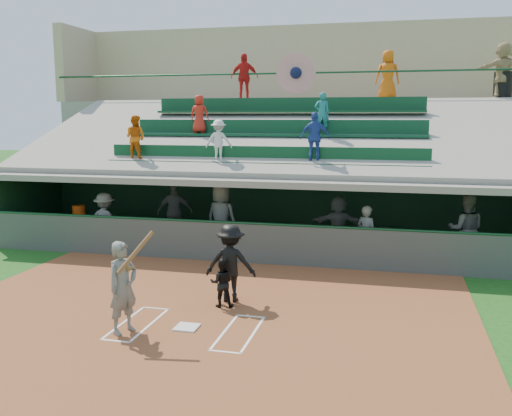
% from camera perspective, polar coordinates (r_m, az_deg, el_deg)
% --- Properties ---
extents(ground, '(100.00, 100.00, 0.00)m').
position_cam_1_polar(ground, '(11.14, -6.93, -11.92)').
color(ground, '#184A14').
rests_on(ground, ground).
extents(dirt_slab, '(11.00, 9.00, 0.02)m').
position_cam_1_polar(dirt_slab, '(11.57, -6.05, -11.02)').
color(dirt_slab, brown).
rests_on(dirt_slab, ground).
extents(home_plate, '(0.43, 0.43, 0.03)m').
position_cam_1_polar(home_plate, '(11.12, -6.93, -11.75)').
color(home_plate, silver).
rests_on(home_plate, dirt_slab).
extents(batters_box_chalk, '(2.65, 1.85, 0.01)m').
position_cam_1_polar(batters_box_chalk, '(11.13, -6.93, -11.81)').
color(batters_box_chalk, white).
rests_on(batters_box_chalk, dirt_slab).
extents(dugout_floor, '(16.00, 3.50, 0.04)m').
position_cam_1_polar(dugout_floor, '(17.34, 0.91, -4.09)').
color(dugout_floor, gray).
rests_on(dugout_floor, ground).
extents(concourse_slab, '(20.00, 3.00, 4.60)m').
position_cam_1_polar(concourse_slab, '(23.57, 4.55, 5.02)').
color(concourse_slab, gray).
rests_on(concourse_slab, ground).
extents(grandstand, '(20.40, 10.40, 7.80)m').
position_cam_1_polar(grandstand, '(20.64, 3.21, 4.33)').
color(grandstand, '#474B47').
rests_on(grandstand, ground).
extents(batter_at_plate, '(0.94, 0.79, 1.95)m').
position_cam_1_polar(batter_at_plate, '(10.85, -13.15, -7.69)').
color(batter_at_plate, '#5C5E59').
rests_on(batter_at_plate, dirt_slab).
extents(catcher, '(0.58, 0.50, 1.03)m').
position_cam_1_polar(catcher, '(12.08, -3.43, -7.47)').
color(catcher, black).
rests_on(catcher, dirt_slab).
extents(home_umpire, '(1.15, 0.73, 1.69)m').
position_cam_1_polar(home_umpire, '(12.36, -2.57, -5.51)').
color(home_umpire, black).
rests_on(home_umpire, dirt_slab).
extents(dugout_bench, '(15.97, 3.17, 0.48)m').
position_cam_1_polar(dugout_bench, '(18.47, 2.27, -2.44)').
color(dugout_bench, '#986037').
rests_on(dugout_bench, dugout_floor).
extents(white_table, '(0.96, 0.79, 0.75)m').
position_cam_1_polar(white_table, '(19.06, -17.29, -2.07)').
color(white_table, silver).
rests_on(white_table, dugout_floor).
extents(water_cooler, '(0.40, 0.40, 0.40)m').
position_cam_1_polar(water_cooler, '(18.97, -17.30, -0.35)').
color(water_cooler, '#ED520D').
rests_on(water_cooler, white_table).
extents(dugout_player_a, '(1.14, 0.71, 1.70)m').
position_cam_1_polar(dugout_player_a, '(17.66, -14.86, -1.27)').
color(dugout_player_a, '#585A55').
rests_on(dugout_player_a, dugout_floor).
extents(dugout_player_b, '(1.20, 0.83, 1.90)m').
position_cam_1_polar(dugout_player_b, '(18.24, -8.12, -0.41)').
color(dugout_player_b, '#595B56').
rests_on(dugout_player_b, dugout_floor).
extents(dugout_player_c, '(1.10, 0.86, 1.99)m').
position_cam_1_polar(dugout_player_c, '(16.86, -3.48, -0.96)').
color(dugout_player_c, '#595C57').
rests_on(dugout_player_c, dugout_floor).
extents(dugout_player_d, '(1.58, 0.60, 1.67)m').
position_cam_1_polar(dugout_player_d, '(16.89, 8.22, -1.57)').
color(dugout_player_d, '#5E605B').
rests_on(dugout_player_d, dugout_floor).
extents(dugout_player_e, '(0.70, 0.63, 1.60)m').
position_cam_1_polar(dugout_player_e, '(15.62, 10.99, -2.65)').
color(dugout_player_e, '#5E615B').
rests_on(dugout_player_e, dugout_floor).
extents(dugout_player_f, '(0.97, 0.78, 1.90)m').
position_cam_1_polar(dugout_player_f, '(16.27, 20.26, -2.04)').
color(dugout_player_f, '#585B56').
rests_on(dugout_player_f, dugout_floor).
extents(trash_bin, '(0.64, 0.64, 0.96)m').
position_cam_1_polar(trash_bin, '(22.58, 23.46, 11.18)').
color(trash_bin, black).
rests_on(trash_bin, concourse_slab).
extents(concourse_staff_a, '(1.12, 0.67, 1.79)m').
position_cam_1_polar(concourse_staff_a, '(22.57, -1.15, 12.97)').
color(concourse_staff_a, red).
rests_on(concourse_staff_a, concourse_slab).
extents(concourse_staff_b, '(0.97, 0.70, 1.84)m').
position_cam_1_polar(concourse_staff_b, '(22.47, 13.03, 12.83)').
color(concourse_staff_b, '#CA580B').
rests_on(concourse_staff_b, concourse_slab).
extents(concourse_staff_c, '(1.93, 1.15, 1.98)m').
position_cam_1_polar(concourse_staff_c, '(22.49, 23.43, 12.50)').
color(concourse_staff_c, tan).
rests_on(concourse_staff_c, concourse_slab).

